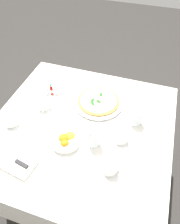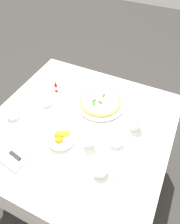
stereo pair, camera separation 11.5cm
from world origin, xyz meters
name	(u,v)px [view 2 (the right image)]	position (x,y,z in m)	size (l,w,h in m)	color
ground_plane	(82,181)	(0.00, 0.00, 0.00)	(8.00, 8.00, 0.00)	#33302D
dining_table	(80,139)	(0.00, 0.00, 0.59)	(1.05, 1.05, 0.73)	white
pizza_plate	(100,103)	(-0.04, -0.22, 0.74)	(0.31, 0.31, 0.02)	white
pizza	(100,101)	(-0.04, -0.22, 0.76)	(0.27, 0.27, 0.02)	#C68E47
coffee_cup_right_edge	(116,141)	(-0.24, 0.03, 0.76)	(0.13, 0.13, 0.06)	white
coffee_cup_left_edge	(13,114)	(0.38, 0.11, 0.76)	(0.13, 0.13, 0.06)	white
coffee_cup_center_back	(46,101)	(0.27, -0.06, 0.76)	(0.13, 0.13, 0.06)	white
coffee_cup_near_left	(100,169)	(-0.23, 0.22, 0.76)	(0.13, 0.13, 0.07)	white
water_glass_far_right	(135,122)	(-0.30, -0.13, 0.78)	(0.07, 0.07, 0.10)	white
water_glass_back_corner	(89,138)	(-0.11, 0.09, 0.79)	(0.07, 0.07, 0.12)	white
napkin_folded	(10,152)	(0.24, 0.33, 0.74)	(0.24, 0.16, 0.02)	white
dinner_knife	(9,151)	(0.24, 0.33, 0.75)	(0.19, 0.06, 0.01)	silver
citrus_bowl	(61,137)	(0.04, 0.14, 0.76)	(0.15, 0.15, 0.07)	white
hot_sauce_bottle	(56,87)	(0.28, -0.20, 0.77)	(0.02, 0.02, 0.08)	#B7140F
salt_shaker	(52,88)	(0.31, -0.19, 0.76)	(0.03, 0.03, 0.06)	white
pepper_shaker	(60,88)	(0.25, -0.21, 0.76)	(0.03, 0.03, 0.06)	white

